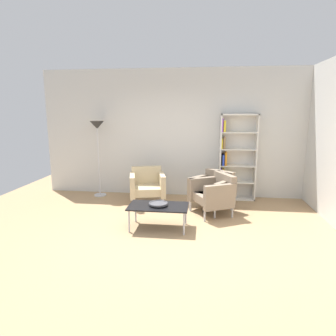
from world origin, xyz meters
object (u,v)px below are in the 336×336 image
Objects in this scene: floor_lamp_torchiere at (97,134)px; armchair_spare_guest at (147,185)px; decorative_bowl at (158,204)px; armchair_by_bookshelf at (214,193)px; bookshelf_tall at (234,159)px; coffee_table_low at (158,207)px; armchair_corner_red at (213,190)px.

armchair_spare_guest is at bearing -21.37° from floor_lamp_torchiere.
armchair_by_bookshelf is (0.96, 0.83, -0.02)m from decorative_bowl.
bookshelf_tall is 1.09× the size of floor_lamp_torchiere.
coffee_table_low is 1.08× the size of armchair_by_bookshelf.
bookshelf_tall is at bearing 53.38° from coffee_table_low.
coffee_table_low is 1.18× the size of armchair_spare_guest.
armchair_corner_red is at bearing -15.06° from floor_lamp_torchiere.
coffee_table_low is 1.06× the size of armchair_corner_red.
bookshelf_tall is 2.42m from decorative_bowl.
armchair_spare_guest is at bearing -135.52° from armchair_by_bookshelf.
armchair_by_bookshelf and armchair_corner_red have the same top height.
armchair_by_bookshelf is 0.23m from armchair_corner_red.
armchair_corner_red is (-0.48, -0.85, -0.50)m from bookshelf_tall.
bookshelf_tall reaches higher than armchair_by_bookshelf.
bookshelf_tall reaches higher than armchair_spare_guest.
floor_lamp_torchiere is at bearing 144.54° from armchair_spare_guest.
armchair_by_bookshelf is at bearing -19.49° from floor_lamp_torchiere.
floor_lamp_torchiere is at bearing 133.55° from decorative_bowl.
decorative_bowl is 1.41m from armchair_corner_red.
armchair_spare_guest is at bearing 109.07° from coffee_table_low.
coffee_table_low is 0.07m from decorative_bowl.
armchair_corner_red is at bearing -23.21° from armchair_spare_guest.
decorative_bowl is 0.35× the size of armchair_by_bookshelf.
bookshelf_tall is at bearing 4.69° from armchair_spare_guest.
armchair_by_bookshelf is at bearing -113.13° from bookshelf_tall.
bookshelf_tall is 2.05× the size of armchair_by_bookshelf.
armchair_corner_red is at bearing 48.26° from coffee_table_low.
armchair_corner_red is (-0.02, 0.23, 0.00)m from armchair_by_bookshelf.
decorative_bowl reaches higher than coffee_table_low.
armchair_corner_red is at bearing 48.26° from decorative_bowl.
floor_lamp_torchiere is at bearing -137.20° from armchair_by_bookshelf.
floor_lamp_torchiere is (-1.23, 0.48, 1.03)m from armchair_spare_guest.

